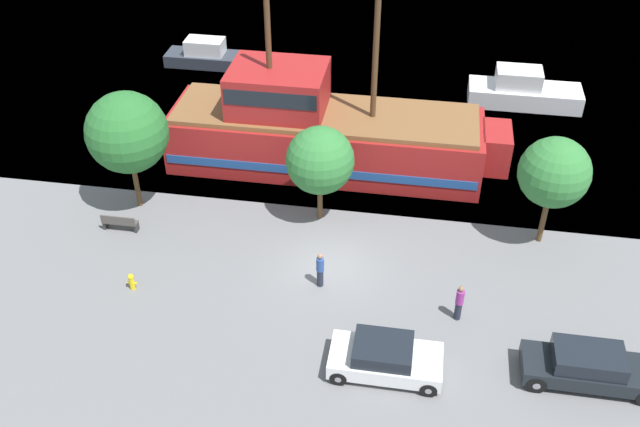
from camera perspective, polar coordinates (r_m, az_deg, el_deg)
ground_plane at (r=30.67m, az=0.70°, el=-4.13°), size 160.00×160.00×0.00m
pirate_ship at (r=36.16m, az=0.11°, el=6.58°), size 16.96×4.64×10.45m
moored_boat_dockside at (r=44.17m, az=15.93°, el=9.39°), size 6.51×2.30×2.18m
moored_boat_outer at (r=47.97m, az=-8.73°, el=12.36°), size 6.12×1.85×1.75m
parked_car_curb_front at (r=26.09m, az=5.21°, el=-11.42°), size 4.04×1.96×1.37m
parked_car_curb_mid at (r=27.33m, az=20.72°, el=-11.39°), size 4.69×1.78×1.46m
fire_hydrant at (r=30.28m, az=-14.84°, el=-5.24°), size 0.42×0.25×0.76m
bench_promenade_east at (r=33.54m, az=-15.74°, el=-0.70°), size 1.61×0.45×0.85m
pedestrian_walking_near at (r=29.15m, az=0.01°, el=-4.52°), size 0.32×0.32×1.65m
pedestrian_walking_far at (r=28.25m, az=11.08°, el=-7.01°), size 0.32×0.32×1.66m
tree_row_east at (r=33.10m, az=-15.18°, el=6.27°), size 3.71×3.71×5.84m
tree_row_mideast at (r=31.57m, az=0.00°, el=4.26°), size 3.07×3.07×4.66m
tree_row_midwest at (r=31.42m, az=18.24°, el=3.12°), size 3.03×3.03×5.14m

